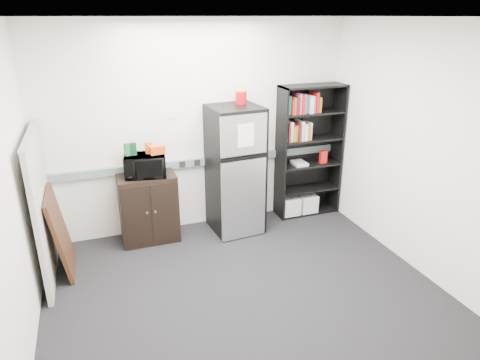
{
  "coord_description": "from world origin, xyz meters",
  "views": [
    {
      "loc": [
        -1.31,
        -3.5,
        2.71
      ],
      "look_at": [
        0.26,
        0.9,
        0.9
      ],
      "focal_mm": 32.0,
      "sensor_mm": 36.0,
      "label": 1
    }
  ],
  "objects_px": {
    "cabinet": "(149,208)",
    "microwave": "(145,165)",
    "refrigerator": "(235,170)",
    "bookshelf": "(308,149)",
    "cubicle_partition": "(42,207)"
  },
  "relations": [
    {
      "from": "cubicle_partition",
      "to": "microwave",
      "type": "distance_m",
      "value": 1.24
    },
    {
      "from": "bookshelf",
      "to": "cabinet",
      "type": "relative_size",
      "value": 2.11
    },
    {
      "from": "cabinet",
      "to": "refrigerator",
      "type": "distance_m",
      "value": 1.2
    },
    {
      "from": "cubicle_partition",
      "to": "refrigerator",
      "type": "height_order",
      "value": "refrigerator"
    },
    {
      "from": "bookshelf",
      "to": "refrigerator",
      "type": "height_order",
      "value": "bookshelf"
    },
    {
      "from": "cabinet",
      "to": "microwave",
      "type": "relative_size",
      "value": 1.8
    },
    {
      "from": "bookshelf",
      "to": "cubicle_partition",
      "type": "relative_size",
      "value": 1.14
    },
    {
      "from": "cabinet",
      "to": "microwave",
      "type": "bearing_deg",
      "value": -90.0
    },
    {
      "from": "cubicle_partition",
      "to": "cabinet",
      "type": "height_order",
      "value": "cubicle_partition"
    },
    {
      "from": "bookshelf",
      "to": "cubicle_partition",
      "type": "xyz_separation_m",
      "value": [
        -3.41,
        -0.49,
        -0.16
      ]
    },
    {
      "from": "cabinet",
      "to": "microwave",
      "type": "xyz_separation_m",
      "value": [
        0.0,
        -0.02,
        0.57
      ]
    },
    {
      "from": "cabinet",
      "to": "microwave",
      "type": "distance_m",
      "value": 0.57
    },
    {
      "from": "bookshelf",
      "to": "refrigerator",
      "type": "xyz_separation_m",
      "value": [
        -1.12,
        -0.15,
        -0.14
      ]
    },
    {
      "from": "bookshelf",
      "to": "refrigerator",
      "type": "relative_size",
      "value": 1.11
    },
    {
      "from": "bookshelf",
      "to": "refrigerator",
      "type": "bearing_deg",
      "value": -172.6
    }
  ]
}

